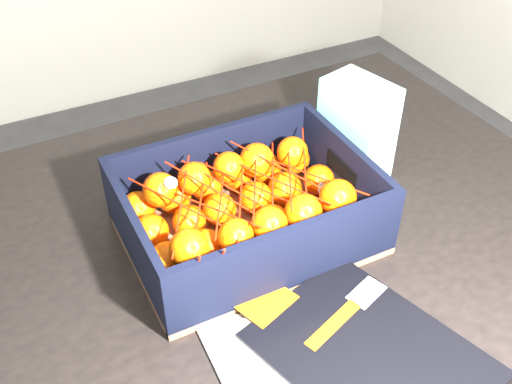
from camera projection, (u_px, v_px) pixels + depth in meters
name	position (u px, v px, depth m)	size (l,w,h in m)	color
table	(231.00, 276.00, 1.02)	(1.22, 0.83, 0.75)	black
magazine_stack	(347.00, 368.00, 0.75)	(0.33, 0.34, 0.02)	#B9B9B5
produce_crate	(247.00, 217.00, 0.93)	(0.37, 0.27, 0.12)	brown
clementine_heap	(248.00, 211.00, 0.92)	(0.34, 0.26, 0.10)	#FF5105
mesh_net	(244.00, 192.00, 0.89)	(0.30, 0.24, 0.09)	red
retail_carton	(356.00, 129.00, 1.03)	(0.08, 0.12, 0.18)	white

